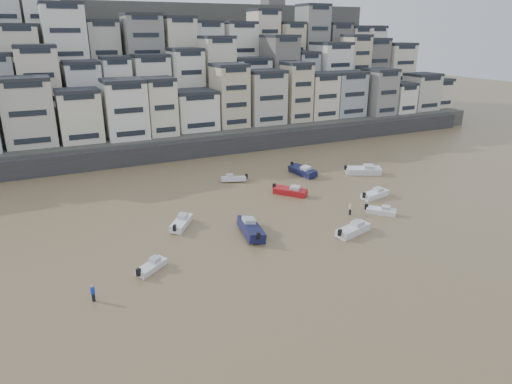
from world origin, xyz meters
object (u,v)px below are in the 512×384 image
boat_f (181,222)px  boat_g (363,169)px  person_blue (93,293)px  boat_e (290,190)px  person_pink (350,209)px  boat_j (151,266)px  boat_a (353,228)px  boat_c (251,227)px  boat_d (375,193)px  boat_b (381,210)px  boat_i (303,170)px  boat_h (234,178)px

boat_f → boat_g: bearing=-42.3°
boat_f → person_blue: size_ratio=3.18×
boat_e → person_pink: 11.30m
boat_f → person_blue: (-12.73, -13.25, 0.12)m
boat_f → boat_j: (-6.32, -9.81, -0.17)m
boat_a → boat_c: (-11.75, 5.52, 0.19)m
boat_g → boat_a: bearing=-104.8°
boat_d → boat_e: bearing=137.2°
boat_a → boat_c: size_ratio=0.80×
boat_a → boat_j: boat_a is taller
boat_b → boat_g: (9.70, 16.26, 0.32)m
boat_d → boat_g: (6.09, 10.54, 0.19)m
boat_i → person_blue: bearing=-63.1°
boat_f → boat_h: size_ratio=1.18×
person_pink → boat_a: bearing=-123.5°
boat_d → boat_a: bearing=-151.6°
boat_e → person_pink: size_ratio=3.34×
boat_d → boat_f: (-30.25, 2.26, 0.02)m
boat_d → boat_e: 13.06m
boat_e → person_blue: size_ratio=3.34×
boat_d → boat_g: bearing=48.6°
person_blue → person_pink: size_ratio=1.00×
person_blue → boat_a: bearing=2.9°
boat_a → boat_i: (7.39, 24.43, 0.13)m
boat_e → person_pink: (3.48, -10.75, 0.08)m
boat_g → person_pink: boat_g is taller
boat_g → boat_j: boat_g is taller
boat_b → boat_c: bearing=-136.7°
boat_f → boat_j: boat_f is taller
boat_e → person_pink: bearing=-20.5°
boat_a → boat_f: size_ratio=1.04×
boat_a → boat_b: bearing=9.8°
boat_c → boat_b: bearing=-85.5°
boat_f → person_blue: bearing=171.0°
boat_h → person_blue: size_ratio=2.69×
boat_b → boat_f: 27.82m
person_pink → boat_d: bearing=27.2°
boat_b → boat_e: (-7.54, 12.53, 0.19)m
person_pink → boat_i: bearing=78.7°
boat_e → boat_i: (7.29, 8.26, 0.12)m
boat_a → boat_f: boat_a is taller
boat_a → boat_i: size_ratio=0.86×
boat_e → boat_b: bearing=-7.4°
boat_j → person_blue: person_blue is taller
boat_g → boat_h: size_ratio=1.45×
boat_i → boat_d: bearing=7.6°
person_pink → boat_e: bearing=108.0°
boat_e → boat_h: boat_e is taller
boat_b → person_pink: size_ratio=2.54×
boat_a → boat_d: boat_a is taller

